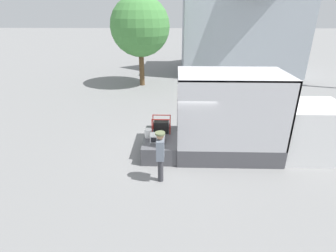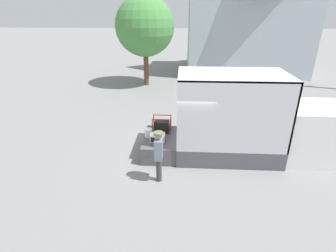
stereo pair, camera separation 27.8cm
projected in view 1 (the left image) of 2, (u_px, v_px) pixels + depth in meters
name	position (u px, v px, depth m)	size (l,w,h in m)	color
ground_plane	(177.00, 152.00, 10.40)	(160.00, 160.00, 0.00)	gray
box_truck	(272.00, 132.00, 9.93)	(6.09, 2.25, 3.17)	white
tailgate_deck	(161.00, 144.00, 10.28)	(1.29, 2.14, 0.67)	#4C4C51
microwave	(158.00, 138.00, 9.77)	(0.55, 0.41, 0.28)	white
portable_generator	(162.00, 126.00, 10.48)	(0.74, 0.51, 0.64)	black
orange_bucket	(148.00, 133.00, 10.05)	(0.28, 0.28, 0.34)	silver
worker_person	(160.00, 152.00, 8.23)	(0.32, 0.44, 1.76)	#38383D
house_backdrop	(240.00, 17.00, 22.71)	(10.30, 7.51, 9.08)	#A8B2BC
street_tree	(140.00, 27.00, 18.11)	(4.11, 4.11, 6.20)	brown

